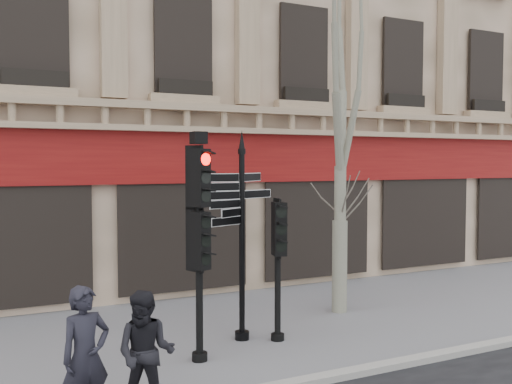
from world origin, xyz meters
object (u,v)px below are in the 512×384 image
fingerpost (242,200)px  traffic_signal_secondary (278,244)px  plane_tree (341,61)px  pedestrian_a (85,357)px  pedestrian_b (146,353)px  traffic_signal_main (199,217)px

fingerpost → traffic_signal_secondary: size_ratio=1.51×
plane_tree → pedestrian_a: size_ratio=4.41×
plane_tree → pedestrian_b: size_ratio=4.79×
traffic_signal_secondary → pedestrian_b: 3.96m
pedestrian_a → plane_tree: bearing=10.3°
traffic_signal_secondary → pedestrian_a: size_ratio=1.45×
fingerpost → pedestrian_b: fingerpost is taller
traffic_signal_secondary → fingerpost: bearing=163.5°
fingerpost → plane_tree: 4.29m
fingerpost → pedestrian_b: (-2.59, -2.46, -1.89)m
fingerpost → traffic_signal_secondary: bearing=-40.9°
fingerpost → pedestrian_a: (-3.39, -2.46, -1.82)m
traffic_signal_main → pedestrian_a: 3.21m
fingerpost → traffic_signal_main: bearing=-157.2°
fingerpost → traffic_signal_main: 1.42m
traffic_signal_main → plane_tree: plane_tree is taller
fingerpost → plane_tree: plane_tree is taller
traffic_signal_main → fingerpost: bearing=13.2°
traffic_signal_secondary → plane_tree: size_ratio=0.33×
pedestrian_b → traffic_signal_secondary: bearing=63.3°
fingerpost → pedestrian_a: size_ratio=2.19×
traffic_signal_secondary → pedestrian_b: (-3.19, -2.10, -1.03)m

